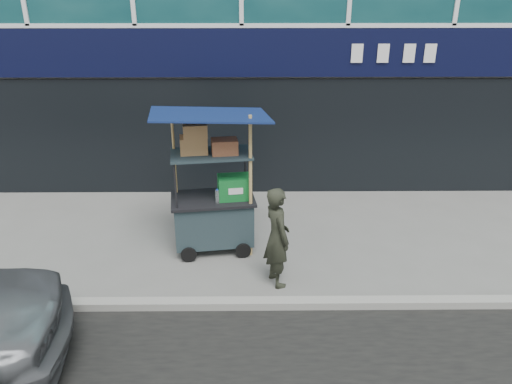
{
  "coord_description": "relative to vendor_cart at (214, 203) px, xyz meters",
  "views": [
    {
      "loc": [
        0.18,
        -5.95,
        4.23
      ],
      "look_at": [
        0.24,
        1.2,
        1.15
      ],
      "focal_mm": 35.0,
      "sensor_mm": 36.0,
      "label": 1
    }
  ],
  "objects": [
    {
      "name": "vendor_cart",
      "position": [
        0.0,
        0.0,
        0.0
      ],
      "size": [
        1.95,
        1.5,
        2.42
      ],
      "rotation": [
        0.0,
        0.0,
        0.14
      ],
      "color": "#1B292F",
      "rests_on": "ground"
    },
    {
      "name": "curb",
      "position": [
        0.44,
        -1.67,
        -0.79
      ],
      "size": [
        80.0,
        0.18,
        0.12
      ],
      "primitive_type": "cube",
      "color": "gray",
      "rests_on": "ground"
    },
    {
      "name": "ground",
      "position": [
        0.44,
        -1.47,
        -0.85
      ],
      "size": [
        80.0,
        80.0,
        0.0
      ],
      "primitive_type": "plane",
      "color": "slate",
      "rests_on": "ground"
    },
    {
      "name": "vendor_man",
      "position": [
        0.98,
        -1.04,
        -0.08
      ],
      "size": [
        0.55,
        0.66,
        1.54
      ],
      "primitive_type": "imported",
      "rotation": [
        0.0,
        0.0,
        1.94
      ],
      "color": "black",
      "rests_on": "ground"
    }
  ]
}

